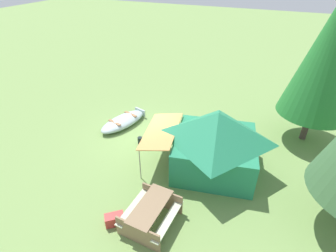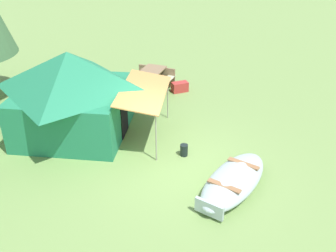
{
  "view_description": "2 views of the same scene",
  "coord_description": "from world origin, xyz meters",
  "px_view_note": "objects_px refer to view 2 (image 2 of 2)",
  "views": [
    {
      "loc": [
        8.89,
        4.9,
        7.11
      ],
      "look_at": [
        0.39,
        1.23,
        1.22
      ],
      "focal_mm": 28.36,
      "sensor_mm": 36.0,
      "label": 1
    },
    {
      "loc": [
        -7.91,
        -2.36,
        5.73
      ],
      "look_at": [
        0.46,
        0.34,
        0.85
      ],
      "focal_mm": 40.62,
      "sensor_mm": 36.0,
      "label": 2
    }
  ],
  "objects_px": {
    "beached_rowboat": "(233,181)",
    "fuel_can": "(184,150)",
    "canvas_cabin_tent": "(72,92)",
    "cooler_box": "(180,87)",
    "picnic_table": "(149,80)"
  },
  "relations": [
    {
      "from": "beached_rowboat",
      "to": "fuel_can",
      "type": "xyz_separation_m",
      "value": [
        1.04,
        1.51,
        -0.07
      ]
    },
    {
      "from": "canvas_cabin_tent",
      "to": "cooler_box",
      "type": "relative_size",
      "value": 8.12
    },
    {
      "from": "canvas_cabin_tent",
      "to": "picnic_table",
      "type": "height_order",
      "value": "canvas_cabin_tent"
    },
    {
      "from": "cooler_box",
      "to": "canvas_cabin_tent",
      "type": "bearing_deg",
      "value": 151.1
    },
    {
      "from": "beached_rowboat",
      "to": "cooler_box",
      "type": "xyz_separation_m",
      "value": [
        5.13,
        2.82,
        -0.06
      ]
    },
    {
      "from": "canvas_cabin_tent",
      "to": "fuel_can",
      "type": "bearing_deg",
      "value": -94.31
    },
    {
      "from": "beached_rowboat",
      "to": "fuel_can",
      "type": "distance_m",
      "value": 1.83
    },
    {
      "from": "beached_rowboat",
      "to": "canvas_cabin_tent",
      "type": "relative_size",
      "value": 0.59
    },
    {
      "from": "cooler_box",
      "to": "fuel_can",
      "type": "distance_m",
      "value": 4.29
    },
    {
      "from": "canvas_cabin_tent",
      "to": "cooler_box",
      "type": "bearing_deg",
      "value": -28.9
    },
    {
      "from": "fuel_can",
      "to": "picnic_table",
      "type": "bearing_deg",
      "value": 33.04
    },
    {
      "from": "picnic_table",
      "to": "fuel_can",
      "type": "bearing_deg",
      "value": -146.96
    },
    {
      "from": "beached_rowboat",
      "to": "fuel_can",
      "type": "height_order",
      "value": "beached_rowboat"
    },
    {
      "from": "picnic_table",
      "to": "canvas_cabin_tent",
      "type": "bearing_deg",
      "value": 162.39
    },
    {
      "from": "picnic_table",
      "to": "beached_rowboat",
      "type": "bearing_deg",
      "value": -140.36
    }
  ]
}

